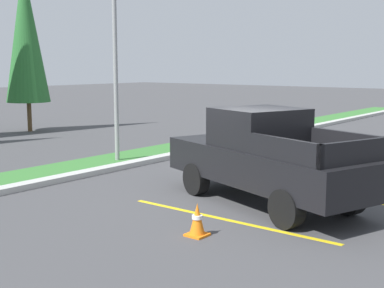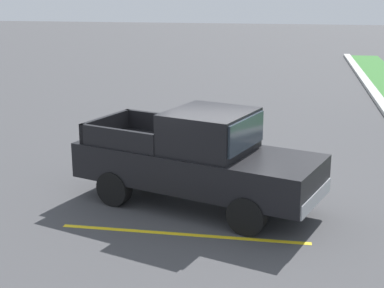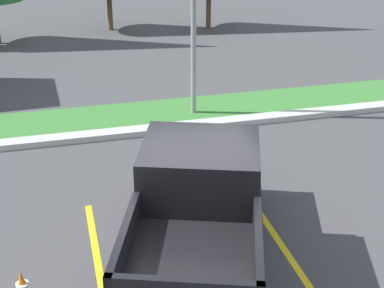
{
  "view_description": "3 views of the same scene",
  "coord_description": "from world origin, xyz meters",
  "views": [
    {
      "loc": [
        -9.8,
        -6.15,
        3.03
      ],
      "look_at": [
        -0.65,
        1.08,
        1.28
      ],
      "focal_mm": 49.2,
      "sensor_mm": 36.0,
      "label": 1
    },
    {
      "loc": [
        11.48,
        1.44,
        4.58
      ],
      "look_at": [
        0.25,
        -0.52,
        1.4
      ],
      "focal_mm": 53.58,
      "sensor_mm": 36.0,
      "label": 2
    },
    {
      "loc": [
        -1.83,
        -7.55,
        5.76
      ],
      "look_at": [
        0.39,
        1.2,
        1.44
      ],
      "focal_mm": 53.21,
      "sensor_mm": 36.0,
      "label": 3
    }
  ],
  "objects": [
    {
      "name": "street_light",
      "position": [
        1.63,
        5.74,
        3.8
      ],
      "size": [
        0.24,
        1.49,
        6.51
      ],
      "color": "gray",
      "rests_on": "ground"
    },
    {
      "name": "traffic_cone",
      "position": [
        -2.61,
        -0.59,
        0.29
      ],
      "size": [
        0.36,
        0.36,
        0.6
      ],
      "color": "orange",
      "rests_on": "ground"
    },
    {
      "name": "cypress_tree_right_inner",
      "position": [
        4.54,
        14.76,
        4.46
      ],
      "size": [
        1.97,
        1.97,
        7.58
      ],
      "color": "brown",
      "rests_on": "ground"
    },
    {
      "name": "parking_line_far",
      "position": [
        1.63,
        -0.45,
        0.0
      ],
      "size": [
        0.12,
        4.8,
        0.01
      ],
      "primitive_type": "cube",
      "color": "yellow",
      "rests_on": "ground"
    },
    {
      "name": "ground_plane",
      "position": [
        0.0,
        0.0,
        0.0
      ],
      "size": [
        120.0,
        120.0,
        0.0
      ],
      "primitive_type": "plane",
      "color": "#424244"
    },
    {
      "name": "parking_line_near",
      "position": [
        -1.47,
        -0.45,
        0.0
      ],
      "size": [
        0.12,
        4.8,
        0.01
      ],
      "primitive_type": "cube",
      "color": "yellow",
      "rests_on": "ground"
    },
    {
      "name": "pickup_truck_main",
      "position": [
        0.1,
        -0.4,
        1.04
      ],
      "size": [
        3.5,
        5.55,
        2.1
      ],
      "color": "black",
      "rests_on": "ground"
    },
    {
      "name": "curb_strip",
      "position": [
        0.0,
        5.0,
        0.07
      ],
      "size": [
        56.0,
        0.4,
        0.15
      ],
      "primitive_type": "cube",
      "color": "#B2B2AD",
      "rests_on": "ground"
    },
    {
      "name": "grass_median",
      "position": [
        0.0,
        6.1,
        0.03
      ],
      "size": [
        56.0,
        1.8,
        0.06
      ],
      "primitive_type": "cube",
      "color": "#387533",
      "rests_on": "ground"
    }
  ]
}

